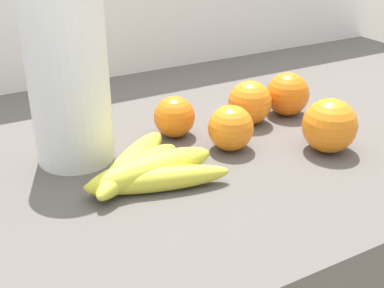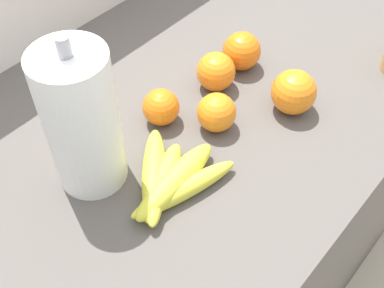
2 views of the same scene
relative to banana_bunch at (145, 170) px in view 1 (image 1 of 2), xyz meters
name	(u,v)px [view 1 (image 1 of 2)]	position (x,y,z in m)	size (l,w,h in m)	color
wall_back	(128,176)	(0.16, 0.48, -0.29)	(1.83, 0.06, 1.30)	silver
banana_bunch	(145,170)	(0.00, 0.00, 0.00)	(0.20, 0.18, 0.04)	gold
orange_front	(286,93)	(0.32, 0.10, 0.02)	(0.08, 0.08, 0.08)	orange
orange_back_right	(174,117)	(0.10, 0.11, 0.01)	(0.07, 0.07, 0.07)	orange
orange_center	(330,126)	(0.28, -0.05, 0.02)	(0.08, 0.08, 0.08)	orange
orange_back_left	(233,127)	(0.16, 0.03, 0.02)	(0.07, 0.07, 0.07)	orange
orange_far_right	(248,102)	(0.24, 0.10, 0.02)	(0.07, 0.07, 0.07)	orange
paper_towel_roll	(68,79)	(-0.06, 0.11, 0.10)	(0.11, 0.11, 0.27)	white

